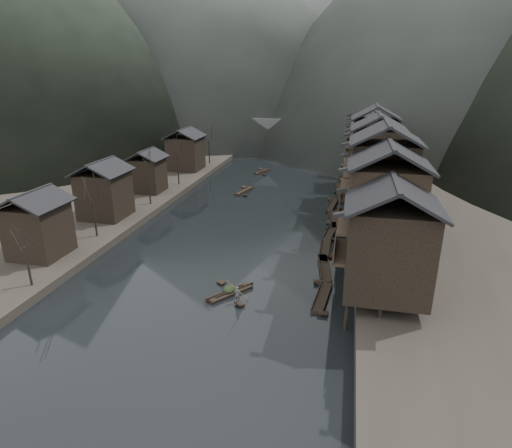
# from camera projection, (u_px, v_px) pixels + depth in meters

# --- Properties ---
(water) EXTENTS (300.00, 300.00, 0.00)m
(water) POSITION_uv_depth(u_px,v_px,m) (222.00, 264.00, 49.52)
(water) COLOR black
(water) RESTS_ON ground
(right_bank) EXTENTS (40.00, 200.00, 1.80)m
(right_bank) POSITION_uv_depth(u_px,v_px,m) (466.00, 186.00, 78.90)
(right_bank) COLOR #2D2823
(right_bank) RESTS_ON ground
(left_bank) EXTENTS (40.00, 200.00, 1.20)m
(left_bank) POSITION_uv_depth(u_px,v_px,m) (121.00, 170.00, 93.06)
(left_bank) COLOR #2D2823
(left_bank) RESTS_ON ground
(stilt_houses) EXTENTS (9.00, 67.60, 16.06)m
(stilt_houses) POSITION_uv_depth(u_px,v_px,m) (376.00, 160.00, 60.57)
(stilt_houses) COLOR black
(stilt_houses) RESTS_ON ground
(left_houses) EXTENTS (8.10, 53.20, 8.73)m
(left_houses) POSITION_uv_depth(u_px,v_px,m) (137.00, 170.00, 70.17)
(left_houses) COLOR black
(left_houses) RESTS_ON left_bank
(bare_trees) EXTENTS (3.95, 62.94, 7.90)m
(bare_trees) POSITION_uv_depth(u_px,v_px,m) (158.00, 164.00, 69.94)
(bare_trees) COLOR black
(bare_trees) RESTS_ON left_bank
(moored_sampans) EXTENTS (3.17, 67.03, 0.47)m
(moored_sampans) POSITION_uv_depth(u_px,v_px,m) (336.00, 206.00, 69.73)
(moored_sampans) COLOR black
(moored_sampans) RESTS_ON water
(midriver_boats) EXTENTS (9.06, 43.58, 0.45)m
(midriver_boats) POSITION_uv_depth(u_px,v_px,m) (277.00, 168.00, 95.96)
(midriver_boats) COLOR black
(midriver_boats) RESTS_ON water
(stone_bridge) EXTENTS (40.00, 6.00, 9.00)m
(stone_bridge) POSITION_uv_depth(u_px,v_px,m) (299.00, 133.00, 113.87)
(stone_bridge) COLOR #4C4C4F
(stone_bridge) RESTS_ON ground
(hero_sampan) EXTENTS (4.08, 4.94, 0.44)m
(hero_sampan) POSITION_uv_depth(u_px,v_px,m) (230.00, 293.00, 42.72)
(hero_sampan) COLOR black
(hero_sampan) RESTS_ON water
(cargo_heap) EXTENTS (1.21, 1.59, 0.73)m
(cargo_heap) POSITION_uv_depth(u_px,v_px,m) (229.00, 286.00, 42.73)
(cargo_heap) COLOR black
(cargo_heap) RESTS_ON hero_sampan
(boatman) EXTENTS (0.64, 0.46, 1.63)m
(boatman) POSITION_uv_depth(u_px,v_px,m) (237.00, 292.00, 40.72)
(boatman) COLOR #535456
(boatman) RESTS_ON hero_sampan
(bamboo_pole) EXTENTS (1.88, 2.51, 3.59)m
(bamboo_pole) POSITION_uv_depth(u_px,v_px,m) (239.00, 267.00, 39.79)
(bamboo_pole) COLOR #8C7A51
(bamboo_pole) RESTS_ON boatman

